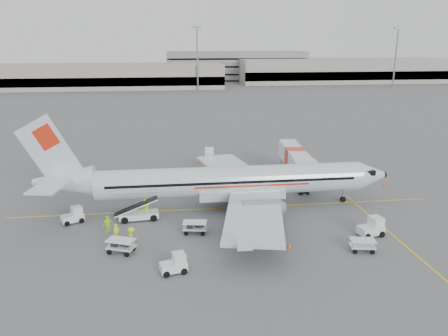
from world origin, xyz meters
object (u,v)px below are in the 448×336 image
at_px(tug_fore, 371,227).
at_px(tug_aft, 72,215).
at_px(belt_loader, 138,206).
at_px(aircraft, 231,161).
at_px(tug_mid, 173,263).
at_px(jet_bridge, 295,164).

height_order(tug_fore, tug_aft, tug_fore).
height_order(belt_loader, tug_fore, belt_loader).
xyz_separation_m(aircraft, tug_mid, (-6.22, -12.90, -4.24)).
height_order(belt_loader, tug_aft, belt_loader).
distance_m(aircraft, tug_aft, 16.42).
distance_m(jet_bridge, tug_fore, 17.16).
relative_size(belt_loader, tug_aft, 2.53).
xyz_separation_m(jet_bridge, belt_loader, (-18.66, -10.63, -0.64)).
bearing_deg(tug_aft, aircraft, -18.77).
bearing_deg(tug_aft, tug_mid, -75.07).
relative_size(aircraft, tug_aft, 18.05).
relative_size(jet_bridge, tug_mid, 7.81).
bearing_deg(tug_mid, belt_loader, 93.85).
xyz_separation_m(tug_fore, tug_aft, (-27.13, 6.35, -0.09)).
height_order(jet_bridge, tug_fore, jet_bridge).
distance_m(aircraft, tug_fore, 14.82).
relative_size(tug_mid, tug_aft, 0.98).
relative_size(aircraft, tug_mid, 18.42).
bearing_deg(tug_mid, tug_fore, 1.13).
bearing_deg(tug_fore, tug_aft, 154.91).
bearing_deg(tug_aft, belt_loader, -26.59).
relative_size(aircraft, belt_loader, 7.15).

